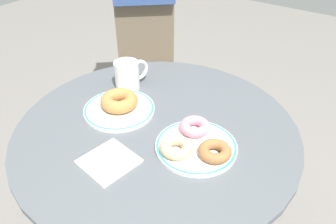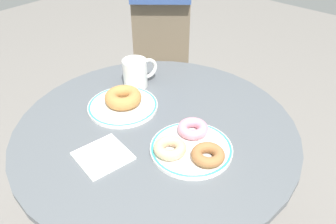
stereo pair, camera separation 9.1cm
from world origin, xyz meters
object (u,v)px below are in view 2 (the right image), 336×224
(donut_pink_frosted, at_px, (193,128))
(person_figure, at_px, (162,4))
(cafe_table, at_px, (157,183))
(donut_old_fashioned, at_px, (123,97))
(donut_cinnamon, at_px, (208,155))
(paper_napkin, at_px, (103,156))
(plate_right, at_px, (191,148))
(donut_glazed, at_px, (170,148))
(coffee_mug, at_px, (136,73))
(plate_left, at_px, (123,106))

(donut_pink_frosted, relative_size, person_figure, 0.05)
(cafe_table, height_order, donut_old_fashioned, donut_old_fashioned)
(donut_old_fashioned, relative_size, donut_cinnamon, 1.35)
(paper_napkin, bearing_deg, donut_pink_frosted, 61.03)
(plate_right, distance_m, donut_old_fashioned, 0.27)
(donut_old_fashioned, relative_size, person_figure, 0.06)
(donut_old_fashioned, distance_m, donut_pink_frosted, 0.24)
(donut_cinnamon, height_order, donut_glazed, same)
(donut_cinnamon, bearing_deg, donut_glazed, -153.73)
(cafe_table, xyz_separation_m, donut_pink_frosted, (0.10, 0.03, 0.26))
(donut_pink_frosted, bearing_deg, donut_glazed, -87.05)
(donut_pink_frosted, height_order, donut_glazed, same)
(coffee_mug, bearing_deg, paper_napkin, -58.38)
(donut_cinnamon, xyz_separation_m, donut_glazed, (-0.08, -0.04, 0.00))
(donut_cinnamon, bearing_deg, coffee_mug, 160.17)
(cafe_table, distance_m, person_figure, 0.76)
(donut_old_fashioned, height_order, donut_glazed, donut_old_fashioned)
(donut_glazed, bearing_deg, donut_cinnamon, 26.27)
(donut_glazed, bearing_deg, plate_right, 61.08)
(plate_left, height_order, donut_glazed, donut_glazed)
(donut_glazed, height_order, person_figure, person_figure)
(donut_old_fashioned, distance_m, person_figure, 0.59)
(coffee_mug, bearing_deg, plate_left, -62.74)
(paper_napkin, distance_m, person_figure, 0.81)
(plate_left, xyz_separation_m, person_figure, (-0.31, 0.51, 0.11))
(donut_pink_frosted, bearing_deg, person_figure, 138.64)
(donut_glazed, distance_m, paper_napkin, 0.17)
(plate_left, distance_m, donut_glazed, 0.25)
(plate_right, bearing_deg, donut_glazed, -118.92)
(donut_old_fashioned, bearing_deg, coffee_mug, 117.32)
(cafe_table, height_order, donut_cinnamon, donut_cinnamon)
(donut_pink_frosted, xyz_separation_m, person_figure, (-0.54, 0.48, 0.09))
(plate_right, xyz_separation_m, donut_pink_frosted, (-0.03, 0.05, 0.02))
(plate_left, xyz_separation_m, donut_cinnamon, (0.32, -0.02, 0.02))
(donut_cinnamon, distance_m, paper_napkin, 0.26)
(plate_left, xyz_separation_m, coffee_mug, (-0.06, 0.12, 0.04))
(donut_old_fashioned, xyz_separation_m, donut_glazed, (0.24, -0.07, -0.01))
(plate_left, xyz_separation_m, donut_glazed, (0.24, -0.06, 0.02))
(donut_cinnamon, bearing_deg, donut_pink_frosted, 148.14)
(donut_cinnamon, relative_size, paper_napkin, 0.68)
(donut_old_fashioned, height_order, person_figure, person_figure)
(plate_left, relative_size, person_figure, 0.12)
(cafe_table, distance_m, paper_napkin, 0.29)
(cafe_table, bearing_deg, donut_old_fashioned, 177.06)
(person_figure, bearing_deg, donut_pink_frosted, -41.36)
(donut_pink_frosted, distance_m, person_figure, 0.73)
(plate_right, bearing_deg, coffee_mug, 158.36)
(donut_old_fashioned, bearing_deg, person_figure, 120.92)
(cafe_table, xyz_separation_m, plate_left, (-0.13, -0.00, 0.24))
(plate_left, bearing_deg, donut_pink_frosted, 8.31)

